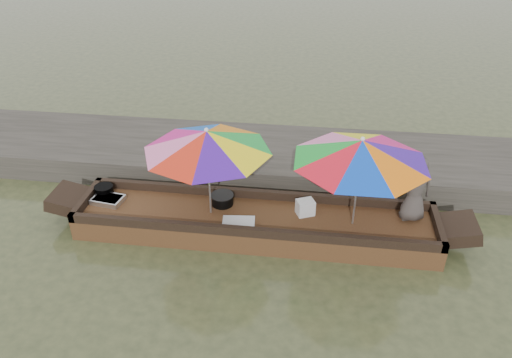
# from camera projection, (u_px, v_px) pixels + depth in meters

# --- Properties ---
(water) EXTENTS (80.00, 80.00, 0.00)m
(water) POSITION_uv_depth(u_px,v_px,m) (255.00, 233.00, 8.44)
(water) COLOR #363D23
(water) RESTS_ON ground
(dock) EXTENTS (22.00, 2.20, 0.50)m
(dock) POSITION_uv_depth(u_px,v_px,m) (270.00, 158.00, 10.18)
(dock) COLOR #2D2B26
(dock) RESTS_ON ground
(boat_hull) EXTENTS (5.95, 1.20, 0.35)m
(boat_hull) POSITION_uv_depth(u_px,v_px,m) (255.00, 224.00, 8.35)
(boat_hull) COLOR #391F12
(boat_hull) RESTS_ON water
(cooking_pot) EXTENTS (0.33, 0.33, 0.17)m
(cooking_pot) POSITION_uv_depth(u_px,v_px,m) (104.00, 190.00, 8.77)
(cooking_pot) COLOR black
(cooking_pot) RESTS_ON boat_hull
(tray_crayfish) EXTENTS (0.57, 0.43, 0.09)m
(tray_crayfish) POSITION_uv_depth(u_px,v_px,m) (108.00, 200.00, 8.59)
(tray_crayfish) COLOR silver
(tray_crayfish) RESTS_ON boat_hull
(tray_scallop) EXTENTS (0.55, 0.41, 0.06)m
(tray_scallop) POSITION_uv_depth(u_px,v_px,m) (239.00, 223.00, 8.02)
(tray_scallop) COLOR silver
(tray_scallop) RESTS_ON boat_hull
(charcoal_grill) EXTENTS (0.37, 0.37, 0.17)m
(charcoal_grill) POSITION_uv_depth(u_px,v_px,m) (222.00, 200.00, 8.51)
(charcoal_grill) COLOR black
(charcoal_grill) RESTS_ON boat_hull
(supply_bag) EXTENTS (0.35, 0.31, 0.26)m
(supply_bag) POSITION_uv_depth(u_px,v_px,m) (305.00, 207.00, 8.24)
(supply_bag) COLOR silver
(supply_bag) RESTS_ON boat_hull
(vendor) EXTENTS (0.64, 0.50, 1.14)m
(vendor) POSITION_uv_depth(u_px,v_px,m) (415.00, 189.00, 7.91)
(vendor) COLOR #423C38
(vendor) RESTS_ON boat_hull
(umbrella_bow) EXTENTS (2.04, 2.04, 1.55)m
(umbrella_bow) POSITION_uv_depth(u_px,v_px,m) (209.00, 172.00, 7.95)
(umbrella_bow) COLOR green
(umbrella_bow) RESTS_ON boat_hull
(umbrella_stern) EXTENTS (2.77, 2.77, 1.55)m
(umbrella_stern) POSITION_uv_depth(u_px,v_px,m) (357.00, 182.00, 7.68)
(umbrella_stern) COLOR #E51477
(umbrella_stern) RESTS_ON boat_hull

